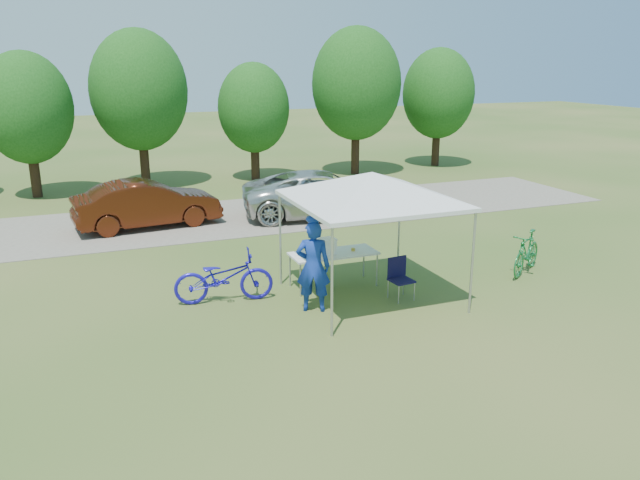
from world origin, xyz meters
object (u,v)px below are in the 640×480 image
object	(u,v)px
cyclist	(313,266)
sedan	(147,204)
folding_table	(334,254)
minivan	(324,194)
bike_blue	(224,277)
cooler	(325,246)
bike_green	(527,252)
folding_chair	(399,274)

from	to	relation	value
cyclist	sedan	bearing A→B (deg)	-49.69
folding_table	minivan	world-z (taller)	minivan
sedan	folding_table	bearing A→B (deg)	-160.89
bike_blue	minivan	bearing A→B (deg)	-29.20
cooler	bike_green	size ratio (longest dim) A/B	0.28
folding_table	minivan	bearing A→B (deg)	69.87
cooler	bike_green	world-z (taller)	cooler
cooler	bike_blue	xyz separation A→B (m)	(-2.29, -0.01, -0.43)
folding_table	cooler	xyz separation A→B (m)	(-0.21, 0.00, 0.22)
bike_green	sedan	world-z (taller)	sedan
folding_chair	sedan	xyz separation A→B (m)	(-4.28, 7.96, 0.20)
minivan	sedan	distance (m)	5.53
bike_blue	bike_green	world-z (taller)	bike_blue
bike_green	sedan	xyz separation A→B (m)	(-7.88, 7.64, 0.22)
folding_table	bike_green	size ratio (longest dim) A/B	1.15
cyclist	bike_green	bearing A→B (deg)	-152.93
cyclist	cooler	bearing A→B (deg)	-98.12
cyclist	bike_blue	bearing A→B (deg)	-11.55
sedan	bike_blue	bearing A→B (deg)	179.87
cooler	cyclist	xyz separation A→B (m)	(-0.71, -1.14, -0.03)
folding_chair	cooler	distance (m)	1.75
folding_table	folding_chair	xyz separation A→B (m)	(1.03, -1.16, -0.23)
folding_table	cooler	size ratio (longest dim) A/B	4.08
bike_blue	bike_green	bearing A→B (deg)	-88.07
folding_chair	sedan	size ratio (longest dim) A/B	0.21
folding_table	sedan	world-z (taller)	sedan
bike_green	folding_chair	bearing A→B (deg)	-117.72
sedan	cooler	bearing A→B (deg)	-162.34
minivan	folding_table	bearing A→B (deg)	172.37
cyclist	folding_chair	bearing A→B (deg)	-156.52
cooler	minivan	size ratio (longest dim) A/B	0.09
folding_table	cyclist	xyz separation A→B (m)	(-0.92, -1.14, 0.19)
cooler	sedan	size ratio (longest dim) A/B	0.11
folding_table	cooler	distance (m)	0.30
folding_table	bike_green	distance (m)	4.71
minivan	sedan	size ratio (longest dim) A/B	1.22
bike_blue	bike_green	distance (m)	7.18
folding_table	bike_blue	world-z (taller)	bike_blue
folding_chair	bike_blue	distance (m)	3.71
folding_chair	bike_green	distance (m)	3.61
cyclist	bike_blue	world-z (taller)	cyclist
cooler	bike_blue	distance (m)	2.33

